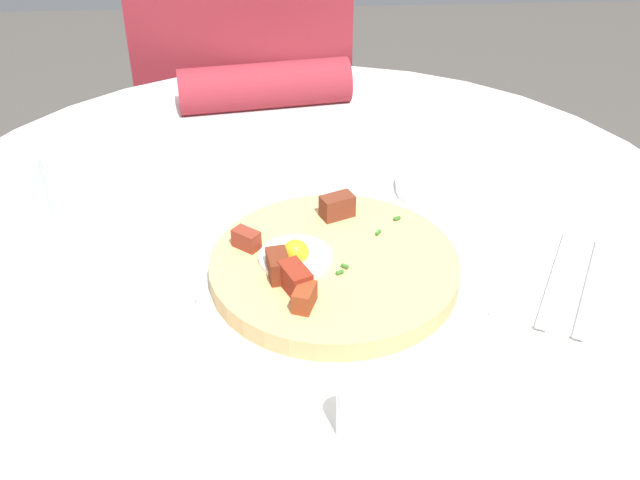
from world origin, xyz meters
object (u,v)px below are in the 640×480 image
at_px(pizza_plate, 334,281).
at_px(salt_shaker, 353,411).
at_px(knife, 592,285).
at_px(breakfast_pizza, 331,267).
at_px(water_glass, 20,212).
at_px(fork, 557,276).
at_px(person_seated, 250,140).
at_px(bread_plate, 466,187).
at_px(dining_table, 309,333).

bearing_deg(pizza_plate, salt_shaker, 90.45).
bearing_deg(salt_shaker, knife, -146.03).
distance_m(breakfast_pizza, water_glass, 0.34).
bearing_deg(fork, salt_shaker, -23.54).
bearing_deg(pizza_plate, breakfast_pizza, 2.94).
bearing_deg(pizza_plate, person_seated, -81.02).
distance_m(fork, knife, 0.04).
xyz_separation_m(pizza_plate, bread_plate, (-0.18, -0.19, -0.00)).
distance_m(person_seated, water_glass, 0.75).
bearing_deg(dining_table, knife, 155.32).
bearing_deg(person_seated, breakfast_pizza, 98.72).
relative_size(dining_table, person_seated, 0.88).
bearing_deg(breakfast_pizza, knife, 175.54).
relative_size(fork, knife, 1.00).
height_order(dining_table, knife, knife).
height_order(knife, water_glass, water_glass).
bearing_deg(person_seated, fork, 115.59).
distance_m(pizza_plate, water_glass, 0.34).
height_order(person_seated, fork, person_seated).
bearing_deg(breakfast_pizza, water_glass, -10.58).
bearing_deg(bread_plate, breakfast_pizza, 45.44).
relative_size(dining_table, salt_shaker, 19.01).
bearing_deg(fork, person_seated, -127.79).
bearing_deg(water_glass, dining_table, -170.30).
distance_m(bread_plate, salt_shaker, 0.43).
bearing_deg(bread_plate, water_glass, 13.76).
distance_m(pizza_plate, breakfast_pizza, 0.02).
xyz_separation_m(bread_plate, fork, (-0.06, 0.19, 0.00)).
bearing_deg(person_seated, knife, 117.08).
relative_size(person_seated, bread_plate, 6.34).
bearing_deg(pizza_plate, bread_plate, -134.08).
bearing_deg(fork, breakfast_pizza, -64.60).
xyz_separation_m(breakfast_pizza, salt_shaker, (-0.00, 0.20, 0.00)).
bearing_deg(salt_shaker, fork, -140.16).
distance_m(pizza_plate, fork, 0.24).
relative_size(breakfast_pizza, bread_plate, 1.46).
bearing_deg(water_glass, pizza_plate, 169.55).
bearing_deg(water_glass, bread_plate, -166.24).
distance_m(knife, water_glass, 0.61).
bearing_deg(dining_table, person_seated, -81.57).
xyz_separation_m(dining_table, knife, (-0.29, 0.13, 0.17)).
xyz_separation_m(dining_table, fork, (-0.26, 0.12, 0.17)).
distance_m(dining_table, knife, 0.37).
xyz_separation_m(pizza_plate, salt_shaker, (-0.00, 0.20, 0.02)).
bearing_deg(breakfast_pizza, pizza_plate, -177.06).
xyz_separation_m(pizza_plate, water_glass, (0.33, -0.06, 0.06)).
distance_m(person_seated, knife, 0.87).
distance_m(pizza_plate, knife, 0.27).
bearing_deg(breakfast_pizza, person_seated, -81.28).
bearing_deg(fork, water_glass, -70.03).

